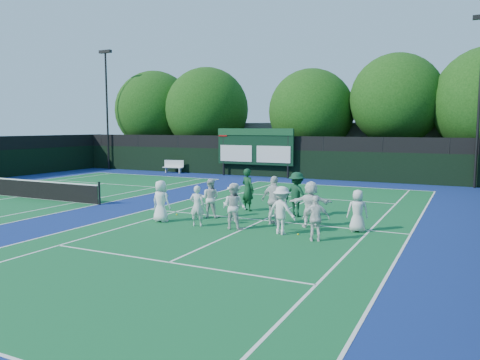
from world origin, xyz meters
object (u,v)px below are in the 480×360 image
at_px(coach_left, 248,190).
at_px(bench, 174,166).
at_px(scoreboard, 255,147).
at_px(tennis_net, 18,188).

bearing_deg(coach_left, bench, -21.50).
height_order(scoreboard, coach_left, scoreboard).
xyz_separation_m(scoreboard, bench, (-7.01, -0.21, -1.64)).
bearing_deg(tennis_net, bench, 90.08).
height_order(bench, coach_left, coach_left).
relative_size(bench, coach_left, 0.90).
bearing_deg(bench, scoreboard, 1.73).
height_order(scoreboard, tennis_net, scoreboard).
height_order(tennis_net, bench, tennis_net).
distance_m(scoreboard, tennis_net, 16.26).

